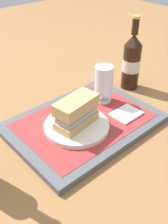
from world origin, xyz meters
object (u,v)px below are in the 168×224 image
Objects in this scene: sandwich at (77,111)px; beer_bottle at (132,61)px; beer_glass at (104,83)px; plate at (77,126)px.

sandwich is 0.52× the size of beer_bottle.
beer_bottle is at bearing 8.81° from beer_glass.
plate is 0.05m from sandwich.
plate is at bearing -180.00° from sandwich.
beer_bottle reaches higher than plate.
beer_bottle is (0.33, 0.08, 0.03)m from sandwich.
beer_glass reaches higher than sandwich.
plate is 0.35m from beer_bottle.
beer_glass is at bearing 10.21° from sandwich.
sandwich reaches higher than plate.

